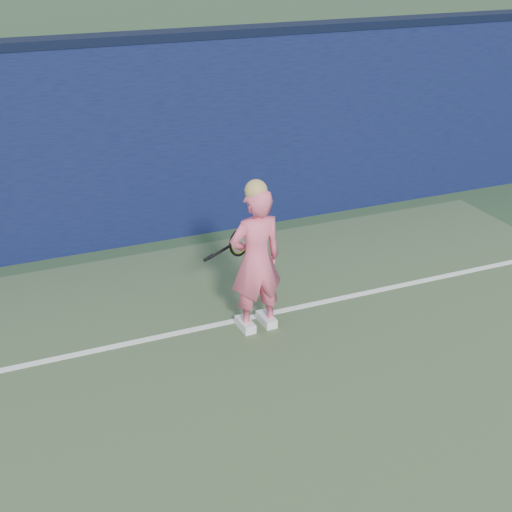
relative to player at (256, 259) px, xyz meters
name	(u,v)px	position (x,y,z in m)	size (l,w,h in m)	color
backstop_wall	(74,153)	(-1.26, 2.67, 0.48)	(24.00, 0.40, 2.50)	#0C0F38
wall_cap	(61,42)	(-1.26, 2.67, 1.78)	(24.00, 0.42, 0.10)	black
player	(256,259)	(0.00, 0.00, 0.00)	(0.57, 0.39, 1.60)	#F55F81
racket	(237,244)	(-0.02, 0.46, -0.01)	(0.57, 0.17, 0.30)	black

